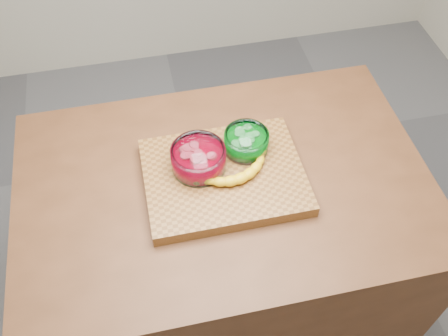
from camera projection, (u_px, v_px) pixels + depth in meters
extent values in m
plane|color=#5D5E62|center=(224.00, 308.00, 2.14)|extent=(3.50, 3.50, 0.00)
cube|color=#512D18|center=(224.00, 257.00, 1.79)|extent=(1.20, 0.80, 0.90)
cube|color=brown|center=(224.00, 177.00, 1.43)|extent=(0.45, 0.35, 0.04)
cylinder|color=white|center=(198.00, 159.00, 1.40)|extent=(0.15, 0.15, 0.07)
cylinder|color=#AF001A|center=(199.00, 161.00, 1.40)|extent=(0.13, 0.13, 0.04)
cylinder|color=#DD465B|center=(198.00, 154.00, 1.38)|extent=(0.13, 0.13, 0.02)
cylinder|color=white|center=(246.00, 142.00, 1.44)|extent=(0.13, 0.13, 0.06)
cylinder|color=#008412|center=(246.00, 144.00, 1.45)|extent=(0.11, 0.11, 0.03)
cylinder|color=#60CC64|center=(247.00, 137.00, 1.43)|extent=(0.10, 0.10, 0.02)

